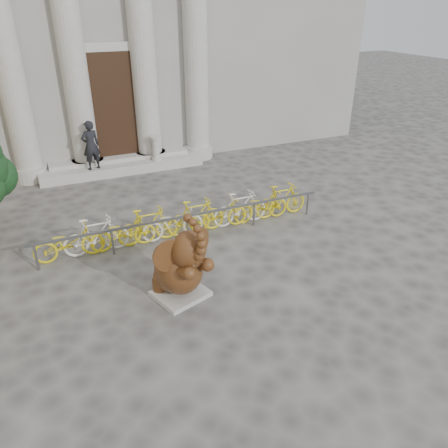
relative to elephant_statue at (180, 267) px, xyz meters
name	(u,v)px	position (x,y,z in m)	size (l,w,h in m)	color
ground	(222,318)	(0.52, -1.03, -0.77)	(80.00, 80.00, 0.00)	#474442
entrance_steps	(123,166)	(0.52, 8.37, -0.59)	(6.00, 1.20, 0.36)	#A8A59E
elephant_statue	(180,267)	(0.00, 0.00, 0.00)	(1.41, 1.68, 2.12)	#A8A59E
bike_rack	(184,219)	(0.98, 2.62, -0.27)	(8.00, 0.53, 1.00)	slate
pedestrian	(91,145)	(-0.58, 8.02, 0.46)	(0.64, 0.42, 1.75)	black
balustrade_post	(156,149)	(1.76, 8.07, 0.01)	(0.38, 0.38, 0.92)	#A8A59E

